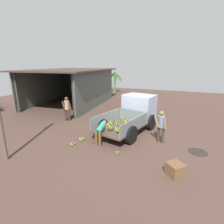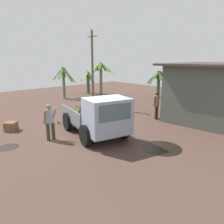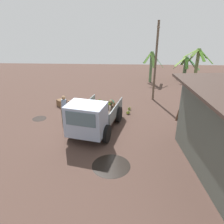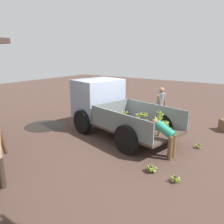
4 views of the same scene
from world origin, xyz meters
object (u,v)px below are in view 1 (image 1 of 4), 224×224
at_px(person_worker_loading, 101,131).
at_px(banana_bunch_on_ground_1, 118,153).
at_px(person_bystander_near_shed, 67,108).
at_px(banana_bunch_on_ground_3, 82,139).
at_px(person_foreground_visitor, 161,125).
at_px(banana_bunch_on_ground_2, 73,144).
at_px(wooden_crate_0, 175,169).
at_px(banana_bunch_on_ground_0, 81,139).
at_px(cargo_truck, 136,111).

distance_m(person_worker_loading, banana_bunch_on_ground_1, 1.52).
xyz_separation_m(person_bystander_near_shed, banana_bunch_on_ground_3, (-2.48, -2.75, -0.84)).
relative_size(person_foreground_visitor, banana_bunch_on_ground_2, 6.65).
bearing_deg(banana_bunch_on_ground_1, wooden_crate_0, -103.05).
xyz_separation_m(banana_bunch_on_ground_2, banana_bunch_on_ground_3, (0.71, -0.12, -0.00)).
distance_m(banana_bunch_on_ground_0, banana_bunch_on_ground_1, 2.37).
xyz_separation_m(cargo_truck, person_foreground_visitor, (-1.62, -1.76, -0.13)).
relative_size(person_foreground_visitor, person_bystander_near_shed, 0.99).
height_order(person_worker_loading, wooden_crate_0, person_worker_loading).
xyz_separation_m(person_foreground_visitor, banana_bunch_on_ground_1, (-2.04, 1.54, -0.84)).
height_order(person_worker_loading, banana_bunch_on_ground_2, person_worker_loading).
bearing_deg(banana_bunch_on_ground_0, cargo_truck, -34.20).
height_order(banana_bunch_on_ground_0, banana_bunch_on_ground_2, banana_bunch_on_ground_0).
xyz_separation_m(cargo_truck, banana_bunch_on_ground_1, (-3.67, -0.21, -0.97)).
xyz_separation_m(person_foreground_visitor, banana_bunch_on_ground_2, (-2.08, 3.91, -0.83)).
relative_size(person_worker_loading, wooden_crate_0, 2.07).
relative_size(banana_bunch_on_ground_1, banana_bunch_on_ground_2, 0.77).
height_order(banana_bunch_on_ground_1, wooden_crate_0, wooden_crate_0).
relative_size(person_bystander_near_shed, wooden_crate_0, 3.11).
bearing_deg(banana_bunch_on_ground_0, banana_bunch_on_ground_1, -105.16).
xyz_separation_m(person_worker_loading, banana_bunch_on_ground_1, (-0.72, -1.20, -0.60)).
relative_size(cargo_truck, banana_bunch_on_ground_2, 18.35).
xyz_separation_m(banana_bunch_on_ground_0, banana_bunch_on_ground_3, (0.05, -0.04, -0.01)).
height_order(person_foreground_visitor, banana_bunch_on_ground_3, person_foreground_visitor).
bearing_deg(person_foreground_visitor, person_bystander_near_shed, -82.14).
bearing_deg(banana_bunch_on_ground_2, banana_bunch_on_ground_0, -7.02).
relative_size(banana_bunch_on_ground_2, wooden_crate_0, 0.46).
height_order(banana_bunch_on_ground_1, banana_bunch_on_ground_2, banana_bunch_on_ground_2).
relative_size(person_worker_loading, banana_bunch_on_ground_2, 4.50).
height_order(person_worker_loading, banana_bunch_on_ground_3, person_worker_loading).
height_order(banana_bunch_on_ground_1, banana_bunch_on_ground_3, banana_bunch_on_ground_3).
bearing_deg(person_foreground_visitor, cargo_truck, -115.16).
bearing_deg(banana_bunch_on_ground_3, person_worker_loading, -87.49).
relative_size(cargo_truck, person_worker_loading, 4.08).
distance_m(cargo_truck, person_bystander_near_shed, 4.81).
distance_m(person_foreground_visitor, person_bystander_near_shed, 6.63).
xyz_separation_m(person_foreground_visitor, wooden_crate_0, (-2.61, -0.89, -0.70)).
bearing_deg(person_worker_loading, banana_bunch_on_ground_2, 129.16).
bearing_deg(person_worker_loading, cargo_truck, -12.24).
bearing_deg(banana_bunch_on_ground_2, person_bystander_near_shed, 39.40).
height_order(cargo_truck, banana_bunch_on_ground_2, cargo_truck).
distance_m(cargo_truck, person_foreground_visitor, 2.40).
bearing_deg(banana_bunch_on_ground_3, banana_bunch_on_ground_1, -106.71).
bearing_deg(banana_bunch_on_ground_2, person_foreground_visitor, -61.93).
distance_m(banana_bunch_on_ground_0, banana_bunch_on_ground_3, 0.07).
bearing_deg(banana_bunch_on_ground_0, person_worker_loading, -84.78).
height_order(banana_bunch_on_ground_0, wooden_crate_0, wooden_crate_0).
height_order(person_bystander_near_shed, banana_bunch_on_ground_3, person_bystander_near_shed).
height_order(banana_bunch_on_ground_0, banana_bunch_on_ground_1, banana_bunch_on_ground_0).
bearing_deg(wooden_crate_0, person_foreground_visitor, 18.85).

